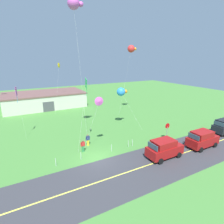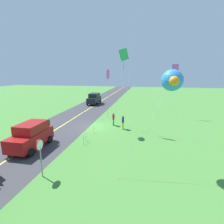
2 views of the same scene
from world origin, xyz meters
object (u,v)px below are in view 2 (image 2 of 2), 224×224
at_px(stop_sign, 40,151).
at_px(kite_yellow_high, 172,80).
at_px(car_parked_west_far, 94,99).
at_px(person_adult_near, 113,119).
at_px(person_adult_companion, 123,122).
at_px(kite_red_low, 107,74).
at_px(kite_pink_drift, 124,56).
at_px(car_suv_foreground, 31,135).
at_px(kite_cyan_top, 175,69).

height_order(stop_sign, kite_yellow_high, kite_yellow_high).
relative_size(car_parked_west_far, stop_sign, 1.72).
distance_m(person_adult_near, person_adult_companion, 1.81).
height_order(person_adult_near, kite_red_low, kite_red_low).
relative_size(kite_red_low, kite_pink_drift, 0.76).
relative_size(stop_sign, person_adult_companion, 1.60).
height_order(stop_sign, kite_red_low, kite_red_low).
bearing_deg(car_suv_foreground, stop_sign, 42.07).
bearing_deg(car_suv_foreground, kite_red_low, 135.90).
height_order(car_parked_west_far, person_adult_near, car_parked_west_far).
height_order(kite_yellow_high, kite_pink_drift, kite_pink_drift).
distance_m(car_suv_foreground, kite_yellow_high, 12.39).
relative_size(stop_sign, kite_red_low, 0.37).
bearing_deg(person_adult_companion, kite_pink_drift, -13.72).
bearing_deg(kite_cyan_top, person_adult_near, -50.65).
height_order(car_suv_foreground, kite_cyan_top, kite_cyan_top).
xyz_separation_m(stop_sign, person_adult_near, (-11.78, 2.40, -0.94)).
bearing_deg(kite_yellow_high, car_suv_foreground, -94.59).
relative_size(car_suv_foreground, stop_sign, 1.72).
xyz_separation_m(person_adult_companion, kite_yellow_high, (7.70, 4.17, 5.19)).
distance_m(car_suv_foreground, kite_red_low, 9.53).
bearing_deg(car_suv_foreground, kite_pink_drift, 133.42).
distance_m(car_parked_west_far, kite_yellow_high, 26.32).
bearing_deg(kite_cyan_top, stop_sign, -29.31).
relative_size(stop_sign, kite_cyan_top, 0.33).
xyz_separation_m(car_suv_foreground, person_adult_near, (-7.99, 5.82, -0.29)).
relative_size(person_adult_near, kite_red_low, 0.23).
bearing_deg(kite_cyan_top, person_adult_companion, -40.32).
bearing_deg(stop_sign, person_adult_companion, 160.46).
height_order(person_adult_companion, kite_cyan_top, kite_cyan_top).
relative_size(person_adult_companion, kite_yellow_high, 0.24).
distance_m(kite_red_low, kite_pink_drift, 2.68).
height_order(car_suv_foreground, stop_sign, stop_sign).
distance_m(stop_sign, person_adult_companion, 11.27).
xyz_separation_m(stop_sign, kite_cyan_top, (-18.18, 10.21, 5.14)).
xyz_separation_m(car_suv_foreground, kite_red_low, (-5.75, 5.57, 5.16)).
xyz_separation_m(person_adult_companion, kite_pink_drift, (0.03, -0.03, 7.37)).
distance_m(car_suv_foreground, kite_cyan_top, 20.65).
relative_size(stop_sign, kite_pink_drift, 0.28).
height_order(person_adult_companion, kite_pink_drift, kite_pink_drift).
height_order(car_suv_foreground, person_adult_companion, car_suv_foreground).
bearing_deg(car_parked_west_far, car_suv_foreground, 2.42).
distance_m(kite_red_low, kite_cyan_top, 11.83).
bearing_deg(person_adult_companion, person_adult_near, -99.11).
distance_m(person_adult_near, kite_yellow_high, 11.69).
xyz_separation_m(kite_red_low, kite_pink_drift, (-1.01, 1.57, 1.92)).
bearing_deg(car_suv_foreground, kite_cyan_top, 136.56).
distance_m(person_adult_near, kite_red_low, 5.90).
distance_m(person_adult_companion, kite_cyan_top, 11.68).
distance_m(car_parked_west_far, person_adult_near, 15.42).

